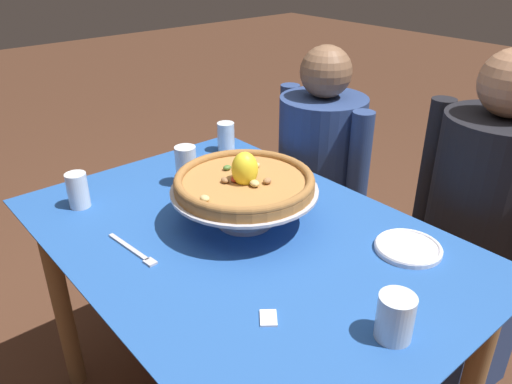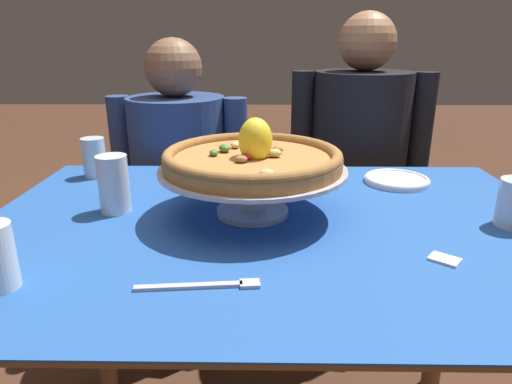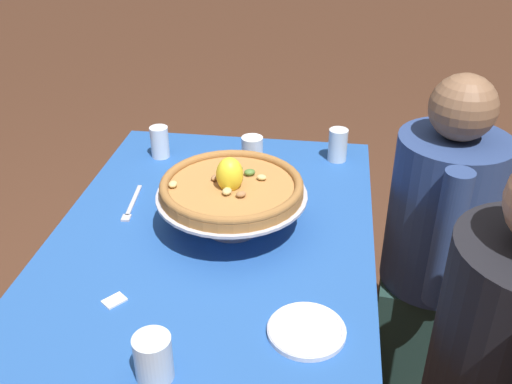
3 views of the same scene
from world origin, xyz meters
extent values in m
cylinder|color=olive|center=(-0.55, -0.36, 0.36)|extent=(0.06, 0.06, 0.72)
cylinder|color=olive|center=(-0.55, 0.36, 0.36)|extent=(0.06, 0.06, 0.72)
cube|color=olive|center=(0.00, 0.00, 0.74)|extent=(1.22, 0.83, 0.02)
cube|color=#23519E|center=(0.00, 0.00, 0.75)|extent=(1.26, 0.87, 0.00)
cylinder|color=#B7B7C1|center=(-0.05, 0.05, 0.76)|extent=(0.16, 0.16, 0.01)
cylinder|color=#B7B7C1|center=(-0.05, 0.05, 0.81)|extent=(0.05, 0.05, 0.09)
cylinder|color=#B7B7C1|center=(-0.05, 0.05, 0.86)|extent=(0.41, 0.41, 0.01)
cylinder|color=#AD753D|center=(-0.05, 0.05, 0.87)|extent=(0.38, 0.38, 0.02)
torus|color=olive|center=(-0.05, 0.05, 0.89)|extent=(0.38, 0.38, 0.02)
ellipsoid|color=#4C7533|center=(-0.13, 0.05, 0.89)|extent=(0.02, 0.03, 0.01)
ellipsoid|color=#996B42|center=(0.01, 0.08, 0.89)|extent=(0.03, 0.03, 0.02)
ellipsoid|color=tan|center=(-0.09, 0.12, 0.89)|extent=(0.02, 0.03, 0.01)
ellipsoid|color=#C63D28|center=(-0.06, 0.02, 0.89)|extent=(0.03, 0.04, 0.02)
ellipsoid|color=tan|center=(0.00, 0.05, 0.89)|extent=(0.03, 0.03, 0.02)
ellipsoid|color=tan|center=(-0.03, 0.05, 0.89)|extent=(0.03, 0.03, 0.02)
ellipsoid|color=beige|center=(-0.05, 0.05, 0.89)|extent=(0.03, 0.02, 0.01)
ellipsoid|color=#4C7533|center=(-0.11, 0.09, 0.89)|extent=(0.04, 0.04, 0.02)
ellipsoid|color=#996B42|center=(-0.07, 0.00, 0.89)|extent=(0.03, 0.03, 0.01)
ellipsoid|color=tan|center=(-0.02, -0.10, 0.89)|extent=(0.03, 0.02, 0.02)
ellipsoid|color=#4C7533|center=(-0.05, 0.03, 0.89)|extent=(0.02, 0.03, 0.01)
ellipsoid|color=yellow|center=(-0.04, 0.05, 0.92)|extent=(0.08, 0.08, 0.10)
cylinder|color=silver|center=(0.50, -0.01, 0.80)|extent=(0.08, 0.08, 0.10)
cylinder|color=silver|center=(0.50, -0.01, 0.78)|extent=(0.07, 0.07, 0.06)
cylinder|color=white|center=(-0.44, -0.27, 0.81)|extent=(0.06, 0.06, 0.11)
cylinder|color=silver|center=(-0.44, -0.27, 0.79)|extent=(0.05, 0.05, 0.08)
cylinder|color=silver|center=(-0.50, 0.33, 0.81)|extent=(0.06, 0.06, 0.11)
cylinder|color=silver|center=(-0.50, 0.33, 0.78)|extent=(0.06, 0.06, 0.05)
cylinder|color=white|center=(-0.36, 0.06, 0.82)|extent=(0.07, 0.07, 0.13)
cylinder|color=silver|center=(-0.36, 0.06, 0.79)|extent=(0.06, 0.06, 0.07)
cylinder|color=white|center=(0.34, 0.28, 0.76)|extent=(0.17, 0.17, 0.01)
torus|color=white|center=(0.34, 0.28, 0.77)|extent=(0.17, 0.17, 0.01)
cube|color=#B7B7C1|center=(-0.14, -0.27, 0.76)|extent=(0.17, 0.03, 0.01)
cube|color=#B7B7C1|center=(-0.04, -0.26, 0.76)|extent=(0.03, 0.03, 0.01)
cube|color=white|center=(0.30, -0.17, 0.76)|extent=(0.06, 0.06, 0.00)
cube|color=#1E3833|center=(-0.33, 0.67, 0.21)|extent=(0.31, 0.35, 0.42)
cylinder|color=navy|center=(-0.33, 0.67, 0.68)|extent=(0.37, 0.37, 0.51)
sphere|color=brown|center=(-0.33, 0.67, 1.03)|extent=(0.19, 0.19, 0.19)
cylinder|color=navy|center=(-0.53, 0.69, 0.72)|extent=(0.08, 0.08, 0.43)
cylinder|color=navy|center=(-0.12, 0.64, 0.72)|extent=(0.08, 0.08, 0.43)
cube|color=navy|center=(0.33, 0.71, 0.22)|extent=(0.31, 0.35, 0.45)
cylinder|color=black|center=(0.33, 0.71, 0.73)|extent=(0.37, 0.37, 0.57)
cylinder|color=black|center=(0.12, 0.74, 0.77)|extent=(0.08, 0.08, 0.48)
camera|label=1|loc=(0.90, -0.72, 1.48)|focal=35.19mm
camera|label=2|loc=(-0.03, -0.88, 1.13)|focal=31.47mm
camera|label=3|loc=(1.27, 0.30, 1.65)|focal=40.85mm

